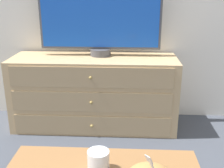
% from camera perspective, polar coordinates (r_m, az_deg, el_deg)
% --- Properties ---
extents(ground_plane, '(12.00, 12.00, 0.00)m').
position_cam_1_polar(ground_plane, '(2.80, -2.46, -5.87)').
color(ground_plane, '#474C56').
extents(dresser, '(1.40, 0.47, 0.62)m').
position_cam_1_polar(dresser, '(2.45, -3.60, -1.74)').
color(dresser, tan).
rests_on(dresser, ground_plane).
extents(tv, '(1.01, 0.18, 0.72)m').
position_cam_1_polar(tv, '(2.38, -2.45, 14.61)').
color(tv, '#515156').
rests_on(tv, dresser).
extents(drink_cup, '(0.09, 0.09, 0.09)m').
position_cam_1_polar(drink_cup, '(1.18, -2.78, -15.63)').
color(drink_cup, beige).
rests_on(drink_cup, coffee_table).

